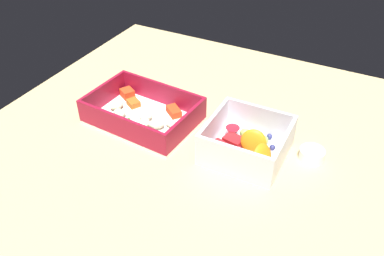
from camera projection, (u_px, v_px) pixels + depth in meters
table_surface at (196, 148)px, 73.85cm from camera, size 80.00×80.00×2.00cm
pasta_container at (142, 115)px, 77.77cm from camera, size 21.00×15.12×5.10cm
fruit_bowl at (246, 144)px, 69.72cm from camera, size 13.37×13.14×6.18cm
paper_cup_liner at (312, 155)px, 69.39cm from camera, size 4.23×4.23×2.01cm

